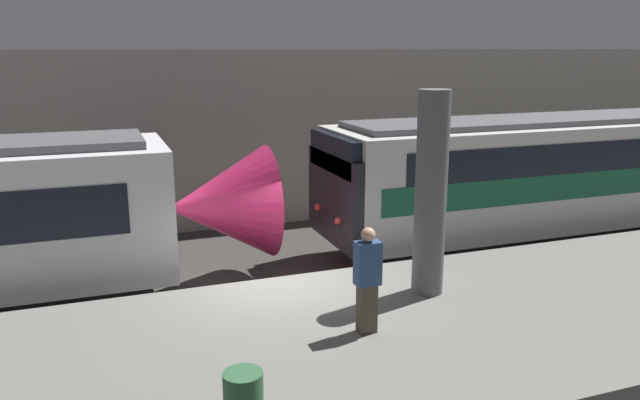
% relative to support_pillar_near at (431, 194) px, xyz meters
% --- Properties ---
extents(ground_plane, '(120.00, 120.00, 0.00)m').
position_rel_support_pillar_near_xyz_m(ground_plane, '(-2.32, 1.62, -2.71)').
color(ground_plane, '#33302D').
extents(platform, '(40.00, 5.38, 0.92)m').
position_rel_support_pillar_near_xyz_m(platform, '(-2.32, -1.07, -2.25)').
color(platform, slate).
rests_on(platform, ground).
extents(station_rear_barrier, '(50.00, 0.15, 5.13)m').
position_rel_support_pillar_near_xyz_m(station_rear_barrier, '(-2.32, 8.39, -0.15)').
color(station_rear_barrier, '#9E998E').
rests_on(station_rear_barrier, ground).
extents(support_pillar_near, '(0.55, 0.55, 3.58)m').
position_rel_support_pillar_near_xyz_m(support_pillar_near, '(0.00, 0.00, 0.00)').
color(support_pillar_near, '#56565B').
rests_on(support_pillar_near, platform).
extents(person_waiting, '(0.38, 0.24, 1.66)m').
position_rel_support_pillar_near_xyz_m(person_waiting, '(-1.68, -1.11, -0.91)').
color(person_waiting, '#473D33').
rests_on(person_waiting, platform).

